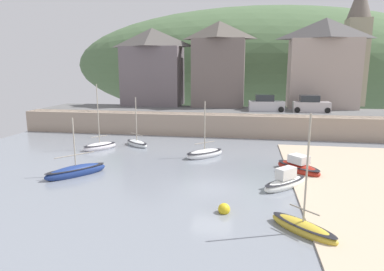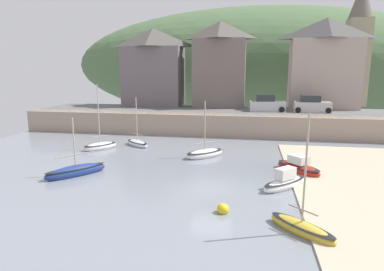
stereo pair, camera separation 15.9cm
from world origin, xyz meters
name	(u,v)px [view 1 (the left image)]	position (x,y,z in m)	size (l,w,h in m)	color
quay_seawall	(229,123)	(0.00, 17.50, 1.36)	(48.00, 9.40, 2.40)	tan
hillside_backdrop	(259,65)	(4.03, 55.20, 8.14)	(80.00, 44.00, 23.26)	#4D6A43
waterfront_building_left	(153,67)	(-11.03, 25.20, 7.64)	(8.15, 5.13, 10.30)	slate
waterfront_building_centre	(219,64)	(-1.99, 25.20, 7.99)	(6.97, 5.17, 10.99)	#6D605B
waterfront_building_right	(324,63)	(11.13, 25.20, 8.04)	(8.58, 4.38, 11.07)	#A8968B
church_with_spire	(357,42)	(15.92, 29.20, 10.81)	(3.00, 3.00, 16.33)	gray
sailboat_blue_trim	(205,154)	(-1.49, 7.51, 0.28)	(3.49, 3.44, 4.91)	white
fishing_boat_green	(303,227)	(4.68, -5.03, 0.26)	(3.12, 3.05, 5.63)	gold
sailboat_nearest_shore	(76,171)	(-9.69, 0.98, 0.30)	(3.56, 4.06, 4.28)	navy
sailboat_tall_mast	(298,167)	(5.75, 4.45, 0.35)	(3.49, 3.67, 1.44)	#A02217
rowboat_small_beached	(100,146)	(-11.44, 8.60, 0.29)	(2.90, 3.23, 6.17)	white
sailboat_white_hull	(285,182)	(4.49, 0.91, 0.36)	(3.29, 3.33, 1.48)	white
motorboat_with_cabin	(137,143)	(-8.51, 10.55, 0.25)	(3.10, 2.81, 4.84)	white
parked_car_near_slipway	(266,104)	(4.06, 20.70, 3.20)	(4.21, 1.99, 1.95)	#B6B5BD
parked_car_by_wall	(311,105)	(9.16, 20.70, 3.20)	(4.11, 1.82, 1.95)	#BCB4B5
mooring_buoy	(224,209)	(0.98, -3.47, 0.19)	(0.63, 0.63, 0.63)	yellow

